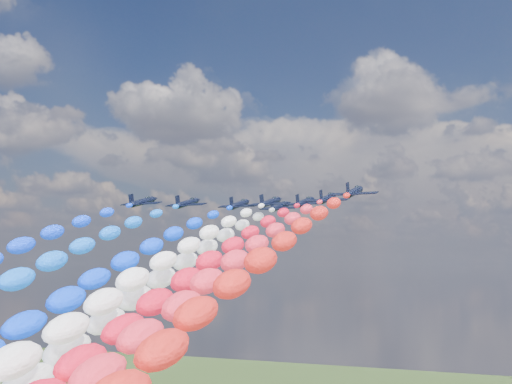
% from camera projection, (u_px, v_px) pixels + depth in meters
% --- Properties ---
extents(jet_0, '(9.77, 13.38, 5.71)m').
position_uv_depth(jet_0, '(142.00, 202.00, 161.92)').
color(jet_0, black).
extents(jet_1, '(9.81, 13.41, 5.71)m').
position_uv_depth(jet_1, '(187.00, 203.00, 165.08)').
color(jet_1, black).
extents(jet_2, '(10.08, 13.61, 5.71)m').
position_uv_depth(jet_2, '(239.00, 204.00, 168.68)').
color(jet_2, black).
extents(trail_2, '(5.56, 115.58, 44.78)m').
position_uv_depth(trail_2, '(80.00, 304.00, 111.56)').
color(trail_2, '#0738F5').
extents(jet_3, '(10.33, 13.79, 5.71)m').
position_uv_depth(jet_3, '(270.00, 202.00, 162.75)').
color(jet_3, black).
extents(trail_3, '(5.56, 115.58, 44.78)m').
position_uv_depth(trail_3, '(119.00, 306.00, 105.63)').
color(trail_3, white).
extents(jet_4, '(10.41, 13.84, 5.71)m').
position_uv_depth(jet_4, '(280.00, 207.00, 174.99)').
color(jet_4, black).
extents(trail_4, '(5.56, 115.58, 44.78)m').
position_uv_depth(trail_4, '(149.00, 301.00, 117.87)').
color(trail_4, silver).
extents(jet_5, '(10.05, 13.59, 5.71)m').
position_uv_depth(jet_5, '(305.00, 202.00, 162.39)').
color(jet_5, black).
extents(trail_5, '(5.56, 115.58, 44.78)m').
position_uv_depth(trail_5, '(172.00, 306.00, 105.27)').
color(trail_5, red).
extents(jet_6, '(9.95, 13.52, 5.71)m').
position_uv_depth(jet_6, '(327.00, 198.00, 152.97)').
color(jet_6, black).
extents(trail_6, '(5.56, 115.58, 44.78)m').
position_uv_depth(trail_6, '(194.00, 310.00, 95.85)').
color(trail_6, '#F1273D').
extents(jet_7, '(9.79, 13.40, 5.71)m').
position_uv_depth(jet_7, '(354.00, 192.00, 139.06)').
color(jet_7, black).
extents(trail_7, '(5.56, 115.58, 44.78)m').
position_uv_depth(trail_7, '(217.00, 318.00, 81.94)').
color(trail_7, red).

